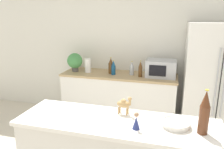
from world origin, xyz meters
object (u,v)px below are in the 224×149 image
(microwave, at_px, (161,68))
(camel_figurine, at_px, (124,104))
(refrigerator, at_px, (215,82))
(back_bottle_1, at_px, (132,68))
(back_bottle_3, at_px, (140,69))
(wine_bottle, at_px, (204,113))
(paper_towel_roll, at_px, (88,66))
(fruit_bowl, at_px, (176,123))
(wise_man_figurine_blue, at_px, (136,122))
(potted_plant, at_px, (75,61))
(back_bottle_2, at_px, (111,66))
(back_bottle_0, at_px, (113,68))

(microwave, distance_m, camel_figurine, 1.83)
(refrigerator, height_order, back_bottle_1, refrigerator)
(back_bottle_3, relative_size, wine_bottle, 0.79)
(paper_towel_roll, distance_m, back_bottle_3, 0.94)
(fruit_bowl, height_order, wise_man_figurine_blue, wise_man_figurine_blue)
(back_bottle_1, xyz_separation_m, wise_man_figurine_blue, (0.41, -2.03, 0.07))
(camel_figurine, bearing_deg, wise_man_figurine_blue, -57.59)
(microwave, bearing_deg, wine_bottle, -78.03)
(wise_man_figurine_blue, bearing_deg, camel_figurine, 122.41)
(paper_towel_roll, bearing_deg, camel_figurine, -59.24)
(potted_plant, bearing_deg, refrigerator, -0.92)
(potted_plant, xyz_separation_m, camel_figurine, (1.30, -1.76, 0.03))
(potted_plant, height_order, back_bottle_2, potted_plant)
(camel_figurine, bearing_deg, paper_towel_roll, 120.76)
(back_bottle_0, bearing_deg, back_bottle_3, -2.07)
(refrigerator, distance_m, back_bottle_0, 1.61)
(back_bottle_1, xyz_separation_m, fruit_bowl, (0.71, -1.91, 0.03))
(back_bottle_0, bearing_deg, microwave, 6.53)
(back_bottle_3, distance_m, wise_man_figurine_blue, 1.96)
(back_bottle_1, bearing_deg, wise_man_figurine_blue, -78.48)
(back_bottle_3, relative_size, camel_figurine, 1.61)
(back_bottle_0, distance_m, camel_figurine, 1.82)
(potted_plant, relative_size, back_bottle_2, 1.17)
(potted_plant, xyz_separation_m, microwave, (1.51, 0.05, -0.05))
(back_bottle_0, height_order, back_bottle_3, back_bottle_3)
(back_bottle_2, xyz_separation_m, camel_figurine, (0.64, -1.80, 0.08))
(refrigerator, bearing_deg, camel_figurine, -121.02)
(wine_bottle, xyz_separation_m, fruit_bowl, (-0.19, 0.06, -0.14))
(back_bottle_3, height_order, wine_bottle, wine_bottle)
(fruit_bowl, bearing_deg, back_bottle_0, 118.88)
(back_bottle_2, distance_m, wine_bottle, 2.35)
(back_bottle_2, bearing_deg, fruit_bowl, -60.52)
(potted_plant, relative_size, microwave, 0.69)
(wine_bottle, height_order, fruit_bowl, wine_bottle)
(wine_bottle, bearing_deg, back_bottle_0, 122.48)
(wise_man_figurine_blue, bearing_deg, refrigerator, 65.61)
(back_bottle_1, height_order, fruit_bowl, back_bottle_1)
(refrigerator, relative_size, camel_figurine, 10.46)
(back_bottle_2, bearing_deg, back_bottle_1, -0.61)
(back_bottle_2, height_order, camel_figurine, camel_figurine)
(paper_towel_roll, relative_size, back_bottle_2, 0.86)
(paper_towel_roll, height_order, microwave, microwave)
(fruit_bowl, bearing_deg, refrigerator, 72.09)
(paper_towel_roll, bearing_deg, wine_bottle, -48.83)
(microwave, distance_m, wise_man_figurine_blue, 2.05)
(back_bottle_0, xyz_separation_m, camel_figurine, (0.57, -1.73, 0.10))
(back_bottle_1, relative_size, fruit_bowl, 1.01)
(wine_bottle, bearing_deg, back_bottle_3, 111.62)
(potted_plant, distance_m, back_bottle_0, 0.73)
(microwave, xyz_separation_m, back_bottle_3, (-0.32, -0.11, -0.01))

